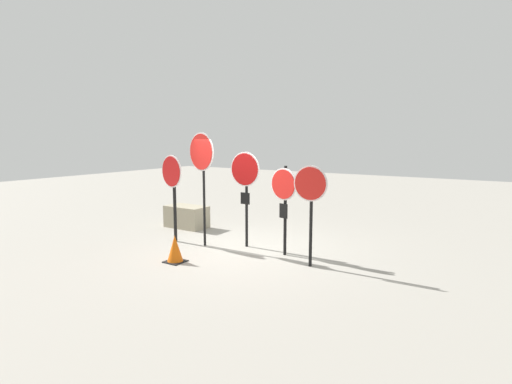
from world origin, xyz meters
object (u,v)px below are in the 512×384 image
at_px(stop_sign_2, 245,178).
at_px(stop_sign_0, 172,180).
at_px(traffic_cone_0, 175,249).
at_px(stop_sign_4, 311,193).
at_px(storage_crate, 187,217).
at_px(stop_sign_1, 202,160).
at_px(stop_sign_3, 284,193).

bearing_deg(stop_sign_2, stop_sign_0, -160.58).
bearing_deg(traffic_cone_0, stop_sign_4, 26.30).
distance_m(traffic_cone_0, storage_crate, 3.23).
relative_size(stop_sign_4, traffic_cone_0, 3.58).
bearing_deg(stop_sign_0, stop_sign_1, 18.66).
distance_m(stop_sign_2, stop_sign_3, 1.11).
bearing_deg(stop_sign_1, stop_sign_0, -160.31).
height_order(stop_sign_1, traffic_cone_0, stop_sign_1).
xyz_separation_m(stop_sign_0, stop_sign_4, (3.62, 0.04, -0.04)).
height_order(stop_sign_2, stop_sign_4, stop_sign_2).
bearing_deg(storage_crate, traffic_cone_0, -51.58).
height_order(stop_sign_3, traffic_cone_0, stop_sign_3).
distance_m(stop_sign_1, storage_crate, 2.72).
height_order(stop_sign_4, storage_crate, stop_sign_4).
height_order(stop_sign_3, stop_sign_4, stop_sign_4).
bearing_deg(stop_sign_1, stop_sign_2, 40.25).
height_order(stop_sign_1, storage_crate, stop_sign_1).
distance_m(stop_sign_0, storage_crate, 2.00).
relative_size(stop_sign_2, traffic_cone_0, 3.95).
bearing_deg(stop_sign_2, stop_sign_4, -13.85).
xyz_separation_m(stop_sign_0, stop_sign_2, (1.74, 0.56, 0.10)).
bearing_deg(traffic_cone_0, stop_sign_0, 135.16).
xyz_separation_m(stop_sign_1, traffic_cone_0, (0.33, -1.27, -1.75)).
bearing_deg(stop_sign_2, storage_crate, 164.22).
bearing_deg(stop_sign_3, stop_sign_4, -15.24).
bearing_deg(stop_sign_1, storage_crate, 156.02).
bearing_deg(stop_sign_2, stop_sign_3, -4.27).
relative_size(stop_sign_2, stop_sign_4, 1.10).
xyz_separation_m(traffic_cone_0, storage_crate, (-2.01, 2.53, 0.03)).
bearing_deg(stop_sign_1, stop_sign_4, 11.78).
height_order(stop_sign_1, stop_sign_4, stop_sign_1).
relative_size(stop_sign_4, storage_crate, 1.68).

